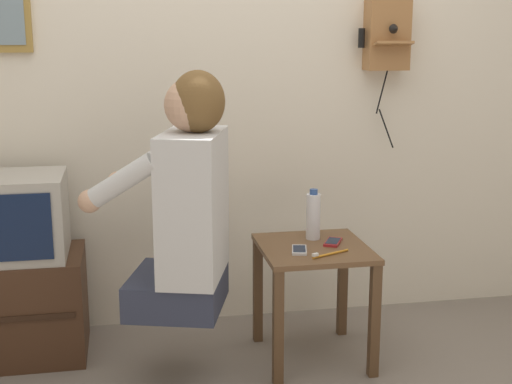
% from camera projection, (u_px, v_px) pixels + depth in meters
% --- Properties ---
extents(wall_back, '(6.80, 0.05, 2.55)m').
position_uv_depth(wall_back, '(218.00, 59.00, 3.33)').
color(wall_back, silver).
rests_on(wall_back, ground_plane).
extents(side_table, '(0.45, 0.48, 0.51)m').
position_uv_depth(side_table, '(313.00, 271.00, 3.05)').
color(side_table, brown).
rests_on(side_table, ground_plane).
extents(person, '(0.60, 0.55, 0.95)m').
position_uv_depth(person, '(187.00, 202.00, 2.78)').
color(person, '#2D3347').
rests_on(person, ground_plane).
extents(tv_stand, '(0.61, 0.42, 0.46)m').
position_uv_depth(tv_stand, '(14.00, 306.00, 3.11)').
color(tv_stand, '#422819').
rests_on(tv_stand, ground_plane).
extents(television, '(0.46, 0.40, 0.35)m').
position_uv_depth(television, '(11.00, 216.00, 3.02)').
color(television, '#ADA89E').
rests_on(television, tv_stand).
extents(wall_phone_antique, '(0.24, 0.19, 0.76)m').
position_uv_depth(wall_phone_antique, '(387.00, 33.00, 3.37)').
color(wall_phone_antique, '#9E6B3D').
extents(cell_phone_held, '(0.09, 0.13, 0.01)m').
position_uv_depth(cell_phone_held, '(299.00, 250.00, 2.95)').
color(cell_phone_held, silver).
rests_on(cell_phone_held, side_table).
extents(cell_phone_spare, '(0.11, 0.14, 0.01)m').
position_uv_depth(cell_phone_spare, '(333.00, 242.00, 3.07)').
color(cell_phone_spare, maroon).
rests_on(cell_phone_spare, side_table).
extents(water_bottle, '(0.06, 0.06, 0.22)m').
position_uv_depth(water_bottle, '(313.00, 216.00, 3.11)').
color(water_bottle, silver).
rests_on(water_bottle, side_table).
extents(toothbrush, '(0.18, 0.09, 0.02)m').
position_uv_depth(toothbrush, '(328.00, 254.00, 2.90)').
color(toothbrush, orange).
rests_on(toothbrush, side_table).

